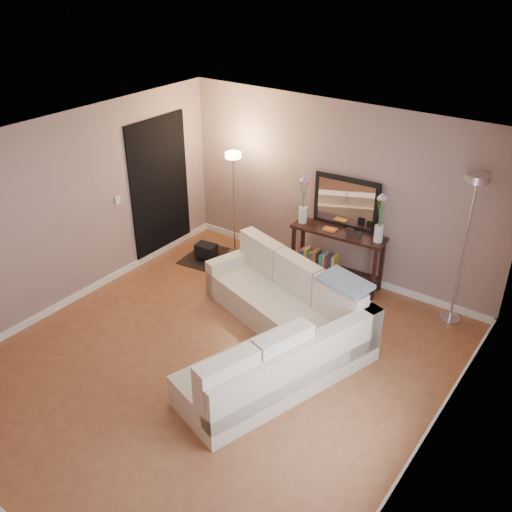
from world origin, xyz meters
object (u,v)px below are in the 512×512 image
Objects in this scene: sectional_sofa at (280,325)px; floor_lamp_lit at (234,184)px; console_table at (331,253)px; floor_lamp_unlit at (469,221)px.

sectional_sofa is 1.78× the size of floor_lamp_lit.
console_table is at bearing 4.98° from floor_lamp_lit.
sectional_sofa is 2.67m from floor_lamp_lit.
sectional_sofa is 1.78m from console_table.
floor_lamp_lit reaches higher than sectional_sofa.
floor_lamp_lit is at bearing -176.52° from floor_lamp_unlit.
sectional_sofa is at bearing -39.68° from floor_lamp_lit.
sectional_sofa is at bearing -81.15° from console_table.
floor_lamp_unlit is (1.53, 1.82, 1.13)m from sectional_sofa.
floor_lamp_unlit is at bearing 50.02° from sectional_sofa.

